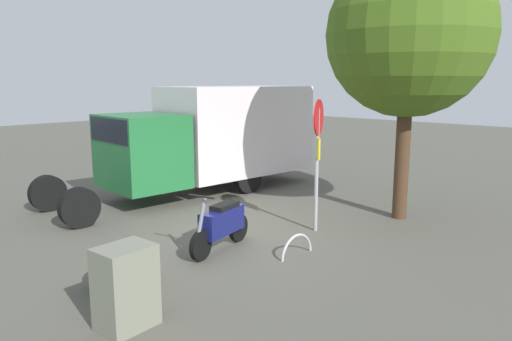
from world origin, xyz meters
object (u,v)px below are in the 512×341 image
Objects in this scene: utility_cabinet at (126,287)px; stop_sign at (318,145)px; bike_rack_hoop at (297,256)px; box_truck_near at (213,135)px; motorcycle at (222,224)px; street_tree at (409,35)px.

stop_sign is at bearing -172.20° from utility_cabinet.
box_truck_near is at bearing -116.40° from bike_rack_hoop.
motorcycle reaches higher than utility_cabinet.
motorcycle is at bearing 53.99° from box_truck_near.
box_truck_near is 5.32m from motorcycle.
box_truck_near reaches higher than stop_sign.
utility_cabinet is at bearing 0.43° from bike_rack_hoop.
motorcycle is 5.92m from street_tree.
motorcycle reaches higher than bike_rack_hoop.
utility_cabinet reaches higher than bike_rack_hoop.
motorcycle is 2.10× the size of bike_rack_hoop.
street_tree reaches higher than bike_rack_hoop.
motorcycle is 0.63× the size of stop_sign.
bike_rack_hoop is at bearing -2.44° from street_tree.
utility_cabinet is 1.31× the size of bike_rack_hoop.
motorcycle is 0.29× the size of street_tree.
stop_sign reaches higher than motorcycle.
street_tree is 5.46× the size of utility_cabinet.
motorcycle is at bearing -60.15° from bike_rack_hoop.
stop_sign is 5.31m from utility_cabinet.
bike_rack_hoop is (2.61, 5.25, -1.66)m from box_truck_near.
stop_sign is 2.55× the size of utility_cabinet.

